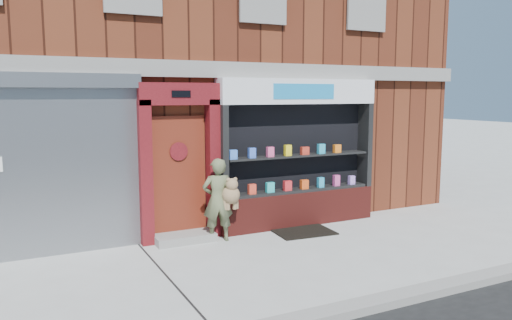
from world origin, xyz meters
TOP-DOWN VIEW (x-y plane):
  - ground at (0.00, 0.00)m, footprint 80.00×80.00m
  - curb at (0.00, -2.15)m, footprint 60.00×0.30m
  - building at (-0.00, 5.99)m, footprint 12.00×8.16m
  - shutter_bay at (-3.00, 1.93)m, footprint 3.10×0.30m
  - red_door_bay at (-0.75, 1.86)m, footprint 1.52×0.58m
  - pharmacy_bay at (1.75, 1.81)m, footprint 3.50×0.41m
  - woman at (-0.14, 1.45)m, footprint 0.70×0.50m
  - doormat at (1.54, 1.23)m, footprint 1.19×0.88m

SIDE VIEW (x-z plane):
  - ground at x=0.00m, z-range 0.00..0.00m
  - doormat at x=1.54m, z-range 0.00..0.03m
  - curb at x=0.00m, z-range 0.00..0.12m
  - woman at x=-0.14m, z-range 0.02..1.56m
  - pharmacy_bay at x=1.75m, z-range -0.13..2.87m
  - red_door_bay at x=-0.75m, z-range 0.01..2.91m
  - shutter_bay at x=-3.00m, z-range 0.20..3.24m
  - building at x=0.00m, z-range 0.00..8.00m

